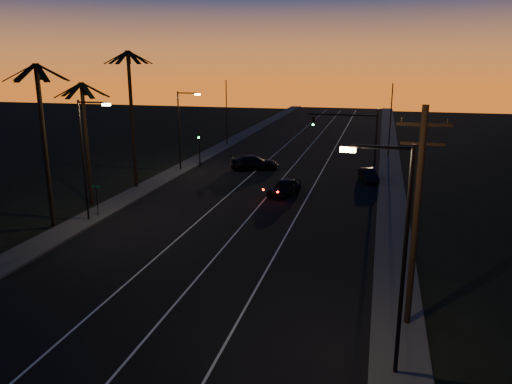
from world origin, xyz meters
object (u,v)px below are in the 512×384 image
(cross_car, at_px, (254,163))
(signal_mast, at_px, (353,130))
(lead_car, at_px, (284,187))
(utility_pole, at_px, (416,215))
(right_car, at_px, (368,175))

(cross_car, bearing_deg, signal_mast, -2.75)
(signal_mast, relative_size, cross_car, 1.25)
(signal_mast, relative_size, lead_car, 1.44)
(utility_pole, bearing_deg, signal_mast, 98.47)
(lead_car, distance_m, cross_car, 10.98)
(signal_mast, distance_m, cross_car, 11.23)
(lead_car, distance_m, right_car, 10.00)
(signal_mast, bearing_deg, utility_pole, -81.53)
(right_car, relative_size, cross_car, 0.72)
(lead_car, height_order, cross_car, cross_car)
(right_car, bearing_deg, lead_car, -135.46)
(right_car, bearing_deg, signal_mast, 131.06)
(right_car, height_order, cross_car, cross_car)
(lead_car, relative_size, right_car, 1.21)
(utility_pole, relative_size, right_car, 2.45)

